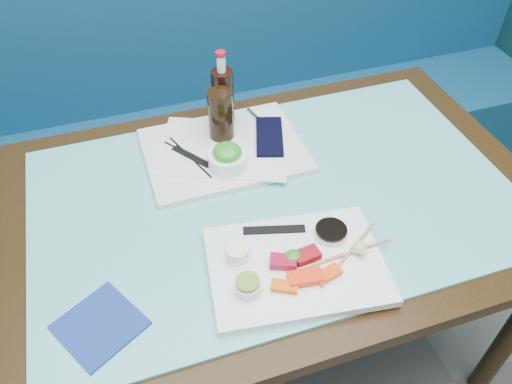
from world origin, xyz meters
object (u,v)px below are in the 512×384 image
object	(u,v)px
booth_bench	(206,127)
serving_tray	(224,150)
sashimi_plate	(296,265)
dining_table	(274,219)
cola_glass	(221,115)
seaweed_bowl	(228,160)
blue_napkin	(100,325)
cola_bottle_body	(223,99)

from	to	relation	value
booth_bench	serving_tray	world-z (taller)	booth_bench
serving_tray	sashimi_plate	bearing A→B (deg)	-84.65
dining_table	cola_glass	distance (m)	0.33
seaweed_bowl	blue_napkin	size ratio (longest dim) A/B	0.69
booth_bench	seaweed_bowl	world-z (taller)	booth_bench
dining_table	seaweed_bowl	distance (m)	0.20
sashimi_plate	dining_table	bearing A→B (deg)	89.27
serving_tray	booth_bench	bearing A→B (deg)	82.51
cola_glass	sashimi_plate	bearing A→B (deg)	-86.00
sashimi_plate	serving_tray	size ratio (longest dim) A/B	0.89
sashimi_plate	cola_glass	bearing A→B (deg)	101.54
seaweed_bowl	cola_bottle_body	distance (m)	0.21
cola_glass	cola_bottle_body	xyz separation A→B (m)	(0.03, 0.07, 0.00)
dining_table	sashimi_plate	xyz separation A→B (m)	(-0.03, -0.23, 0.10)
booth_bench	sashimi_plate	xyz separation A→B (m)	(-0.03, -1.07, 0.39)
seaweed_bowl	cola_bottle_body	bearing A→B (deg)	76.92
seaweed_bowl	blue_napkin	distance (m)	0.53
sashimi_plate	seaweed_bowl	distance (m)	0.37
sashimi_plate	cola_bottle_body	bearing A→B (deg)	98.33
booth_bench	serving_tray	size ratio (longest dim) A/B	6.90
sashimi_plate	serving_tray	bearing A→B (deg)	103.34
cola_glass	dining_table	bearing A→B (deg)	-75.42
serving_tray	dining_table	bearing A→B (deg)	-69.77
serving_tray	cola_bottle_body	distance (m)	0.16
seaweed_bowl	cola_bottle_body	size ratio (longest dim) A/B	0.57
sashimi_plate	seaweed_bowl	bearing A→B (deg)	106.08
seaweed_bowl	blue_napkin	xyz separation A→B (m)	(-0.38, -0.37, -0.03)
cola_bottle_body	serving_tray	bearing A→B (deg)	-106.24
serving_tray	seaweed_bowl	bearing A→B (deg)	-98.05
blue_napkin	sashimi_plate	bearing A→B (deg)	1.24
sashimi_plate	cola_glass	distance (m)	0.50
booth_bench	cola_bottle_body	size ratio (longest dim) A/B	16.54
booth_bench	seaweed_bowl	distance (m)	0.83
serving_tray	seaweed_bowl	size ratio (longest dim) A/B	4.19
blue_napkin	cola_glass	bearing A→B (deg)	51.57
dining_table	sashimi_plate	size ratio (longest dim) A/B	3.60
blue_napkin	dining_table	bearing A→B (deg)	27.27
seaweed_bowl	cola_glass	size ratio (longest dim) A/B	0.71
cola_glass	blue_napkin	world-z (taller)	cola_glass
sashimi_plate	blue_napkin	xyz separation A→B (m)	(-0.43, -0.01, -0.01)
sashimi_plate	cola_bottle_body	xyz separation A→B (m)	(-0.01, 0.56, 0.08)
booth_bench	dining_table	bearing A→B (deg)	-90.00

